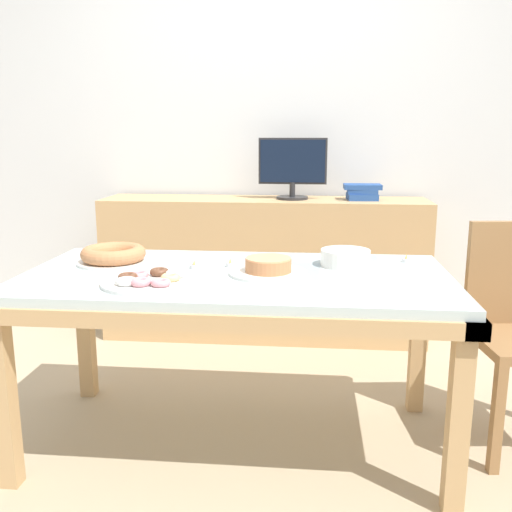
# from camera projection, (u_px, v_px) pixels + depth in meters

# --- Properties ---
(ground_plane) EXTENTS (12.00, 12.00, 0.00)m
(ground_plane) POSITION_uv_depth(u_px,v_px,m) (237.00, 442.00, 2.46)
(ground_plane) COLOR tan
(wall_back) EXTENTS (8.00, 0.10, 2.60)m
(wall_back) POSITION_uv_depth(u_px,v_px,m) (268.00, 134.00, 3.81)
(wall_back) COLOR silver
(wall_back) RESTS_ON ground
(dining_table) EXTENTS (1.75, 0.89, 0.75)m
(dining_table) POSITION_uv_depth(u_px,v_px,m) (236.00, 294.00, 2.32)
(dining_table) COLOR silver
(dining_table) RESTS_ON ground
(sideboard) EXTENTS (2.05, 0.44, 0.90)m
(sideboard) POSITION_uv_depth(u_px,v_px,m) (264.00, 268.00, 3.69)
(sideboard) COLOR tan
(sideboard) RESTS_ON ground
(computer_monitor) EXTENTS (0.42, 0.20, 0.38)m
(computer_monitor) POSITION_uv_depth(u_px,v_px,m) (293.00, 169.00, 3.54)
(computer_monitor) COLOR #262628
(computer_monitor) RESTS_ON sideboard
(book_stack) EXTENTS (0.23, 0.18, 0.10)m
(book_stack) POSITION_uv_depth(u_px,v_px,m) (362.00, 192.00, 3.53)
(book_stack) COLOR #23478C
(book_stack) RESTS_ON sideboard
(cake_chocolate_round) EXTENTS (0.32, 0.32, 0.07)m
(cake_chocolate_round) POSITION_uv_depth(u_px,v_px,m) (268.00, 268.00, 2.28)
(cake_chocolate_round) COLOR white
(cake_chocolate_round) RESTS_ON dining_table
(cake_golden_bundt) EXTENTS (0.31, 0.31, 0.08)m
(cake_golden_bundt) POSITION_uv_depth(u_px,v_px,m) (113.00, 255.00, 2.47)
(cake_golden_bundt) COLOR white
(cake_golden_bundt) RESTS_ON dining_table
(pastry_platter) EXTENTS (0.37, 0.37, 0.04)m
(pastry_platter) POSITION_uv_depth(u_px,v_px,m) (150.00, 280.00, 2.14)
(pastry_platter) COLOR white
(pastry_platter) RESTS_ON dining_table
(plate_stack) EXTENTS (0.21, 0.21, 0.07)m
(plate_stack) POSITION_uv_depth(u_px,v_px,m) (345.00, 258.00, 2.43)
(plate_stack) COLOR white
(plate_stack) RESTS_ON dining_table
(tealight_centre) EXTENTS (0.04, 0.04, 0.04)m
(tealight_centre) POSITION_uv_depth(u_px,v_px,m) (194.00, 266.00, 2.39)
(tealight_centre) COLOR silver
(tealight_centre) RESTS_ON dining_table
(tealight_near_front) EXTENTS (0.04, 0.04, 0.04)m
(tealight_near_front) POSITION_uv_depth(u_px,v_px,m) (230.00, 264.00, 2.42)
(tealight_near_front) COLOR silver
(tealight_near_front) RESTS_ON dining_table
(tealight_right_edge) EXTENTS (0.04, 0.04, 0.04)m
(tealight_right_edge) POSITION_uv_depth(u_px,v_px,m) (406.00, 260.00, 2.50)
(tealight_right_edge) COLOR silver
(tealight_right_edge) RESTS_ON dining_table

